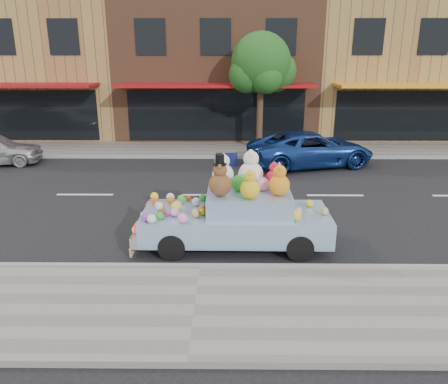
{
  "coord_description": "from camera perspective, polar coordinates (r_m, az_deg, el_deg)",
  "views": [
    {
      "loc": [
        0.58,
        -13.22,
        4.39
      ],
      "look_at": [
        0.49,
        -3.53,
        1.25
      ],
      "focal_mm": 35.0,
      "sensor_mm": 36.0,
      "label": 1
    }
  ],
  "objects": [
    {
      "name": "art_car",
      "position": [
        10.13,
        1.65,
        -2.76
      ],
      "size": [
        4.5,
        1.8,
        2.28
      ],
      "rotation": [
        0.0,
        0.0,
        -0.01
      ],
      "color": "black",
      "rests_on": "ground"
    },
    {
      "name": "storefront_mid",
      "position": [
        25.21,
        -0.81,
        16.26
      ],
      "size": [
        10.0,
        9.8,
        7.3
      ],
      "color": "brown",
      "rests_on": "ground"
    },
    {
      "name": "storefront_left",
      "position": [
        27.33,
        -23.07,
        15.03
      ],
      "size": [
        10.0,
        9.8,
        7.3
      ],
      "color": "olive",
      "rests_on": "ground"
    },
    {
      "name": "near_sidewalk",
      "position": [
        8.01,
        -3.82,
        -14.81
      ],
      "size": [
        60.0,
        3.0,
        0.12
      ],
      "primitive_type": "cube",
      "color": "gray",
      "rests_on": "ground"
    },
    {
      "name": "street_tree",
      "position": [
        19.83,
        4.92,
        15.89
      ],
      "size": [
        3.0,
        2.7,
        5.22
      ],
      "color": "#38281C",
      "rests_on": "ground"
    },
    {
      "name": "ground",
      "position": [
        13.94,
        -1.87,
        -0.41
      ],
      "size": [
        120.0,
        120.0,
        0.0
      ],
      "primitive_type": "plane",
      "color": "black",
      "rests_on": "ground"
    },
    {
      "name": "storefront_right",
      "position": [
        26.9,
        21.84,
        15.15
      ],
      "size": [
        10.0,
        9.8,
        7.3
      ],
      "color": "olive",
      "rests_on": "ground"
    },
    {
      "name": "car_blue",
      "position": [
        17.7,
        11.31,
        5.53
      ],
      "size": [
        5.36,
        3.5,
        1.37
      ],
      "primitive_type": "imported",
      "rotation": [
        0.0,
        0.0,
        1.84
      ],
      "color": "navy",
      "rests_on": "ground"
    },
    {
      "name": "far_kerb",
      "position": [
        18.73,
        -1.25,
        4.61
      ],
      "size": [
        60.0,
        0.12,
        0.13
      ],
      "primitive_type": "cube",
      "color": "gray",
      "rests_on": "ground"
    },
    {
      "name": "far_sidewalk",
      "position": [
        20.19,
        -1.12,
        5.58
      ],
      "size": [
        60.0,
        3.0,
        0.12
      ],
      "primitive_type": "cube",
      "color": "gray",
      "rests_on": "ground"
    },
    {
      "name": "near_kerb",
      "position": [
        9.3,
        -3.14,
        -9.78
      ],
      "size": [
        60.0,
        0.12,
        0.13
      ],
      "primitive_type": "cube",
      "color": "gray",
      "rests_on": "ground"
    }
  ]
}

